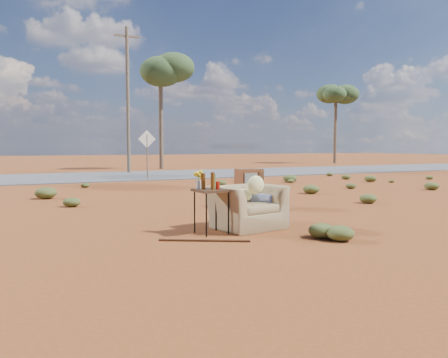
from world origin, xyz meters
name	(u,v)px	position (x,y,z in m)	size (l,w,h in m)	color
ground	(251,229)	(0.00, 0.00, 0.00)	(140.00, 140.00, 0.00)	brown
highway	(100,176)	(0.00, 15.00, 0.02)	(140.00, 7.00, 0.04)	#565659
armchair	(250,201)	(0.06, 0.16, 0.48)	(1.48, 1.10, 1.03)	olive
tv_unit	(249,179)	(1.35, 2.52, 0.69)	(0.58, 0.47, 0.93)	black
side_table	(209,188)	(-0.84, -0.03, 0.78)	(0.57, 0.57, 1.06)	#3C2716
rusty_bar	(204,240)	(-1.16, -0.58, 0.02)	(0.04, 0.04, 1.43)	#512C15
road_sign	(147,146)	(1.50, 12.00, 1.50)	(0.78, 0.06, 2.19)	brown
eucalyptus_center	(160,70)	(5.00, 21.00, 6.43)	(3.20, 3.20, 7.60)	brown
eucalyptus_right	(336,96)	(22.00, 24.00, 5.94)	(3.20, 3.20, 7.10)	brown
utility_pole_center	(128,98)	(2.00, 17.50, 4.15)	(1.40, 0.20, 8.00)	brown
scrub_patch	(141,198)	(-0.82, 4.41, 0.14)	(17.49, 8.07, 0.33)	#445324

